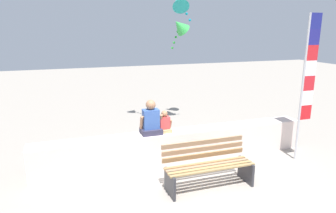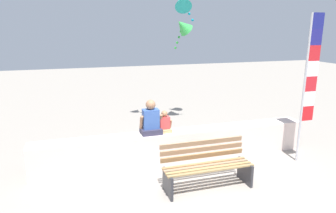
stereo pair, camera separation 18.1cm
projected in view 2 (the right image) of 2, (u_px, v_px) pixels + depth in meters
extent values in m
plane|color=gray|center=(199.00, 186.00, 6.09)|extent=(40.00, 40.00, 0.00)
cube|color=beige|center=(178.00, 146.00, 7.18)|extent=(6.48, 0.48, 0.73)
cube|color=#94784B|center=(212.00, 171.00, 5.75)|extent=(1.75, 0.08, 0.03)
cube|color=#A58350|center=(210.00, 168.00, 5.86)|extent=(1.75, 0.08, 0.03)
cube|color=#997758|center=(207.00, 166.00, 5.96)|extent=(1.75, 0.08, 0.03)
cube|color=#A57447|center=(205.00, 163.00, 6.07)|extent=(1.75, 0.08, 0.03)
cube|color=#997047|center=(203.00, 155.00, 6.14)|extent=(1.75, 0.05, 0.10)
cube|color=#9B7555|center=(202.00, 149.00, 6.12)|extent=(1.75, 0.05, 0.10)
cube|color=#977455|center=(202.00, 142.00, 6.11)|extent=(1.75, 0.05, 0.10)
cube|color=#2D2D33|center=(168.00, 184.00, 5.73)|extent=(0.05, 0.53, 0.45)
cube|color=#2D2D33|center=(245.00, 172.00, 6.20)|extent=(0.05, 0.53, 0.45)
cube|color=#302E44|center=(151.00, 131.00, 6.91)|extent=(0.46, 0.37, 0.12)
cube|color=#3758A2|center=(151.00, 119.00, 6.84)|extent=(0.35, 0.23, 0.44)
cylinder|color=#9A6C4D|center=(141.00, 122.00, 6.77)|extent=(0.07, 0.17, 0.32)
cylinder|color=#9A6C4D|center=(160.00, 120.00, 6.90)|extent=(0.07, 0.17, 0.32)
sphere|color=#9A6C4D|center=(151.00, 105.00, 6.76)|extent=(0.22, 0.22, 0.22)
cube|color=tan|center=(164.00, 130.00, 7.01)|extent=(0.30, 0.24, 0.08)
cube|color=#D44141|center=(164.00, 123.00, 6.96)|extent=(0.23, 0.15, 0.28)
cylinder|color=#9E6F4D|center=(159.00, 125.00, 6.92)|extent=(0.05, 0.11, 0.21)
cylinder|color=#9E6F4D|center=(171.00, 124.00, 7.00)|extent=(0.05, 0.11, 0.21)
sphere|color=#9E6F4D|center=(164.00, 114.00, 6.91)|extent=(0.14, 0.14, 0.14)
cylinder|color=#B7B7BC|center=(304.00, 91.00, 6.87)|extent=(0.05, 0.05, 3.35)
cube|color=red|center=(308.00, 113.00, 7.05)|extent=(0.30, 0.02, 0.34)
cube|color=white|center=(309.00, 99.00, 6.97)|extent=(0.30, 0.02, 0.34)
cube|color=red|center=(311.00, 84.00, 6.88)|extent=(0.30, 0.02, 0.34)
cube|color=white|center=(313.00, 69.00, 6.80)|extent=(0.30, 0.02, 0.34)
cube|color=red|center=(314.00, 53.00, 6.72)|extent=(0.30, 0.02, 0.34)
cube|color=navy|center=(316.00, 37.00, 6.63)|extent=(0.30, 0.02, 0.34)
cube|color=navy|center=(318.00, 21.00, 6.55)|extent=(0.30, 0.02, 0.34)
cone|color=green|center=(183.00, 26.00, 9.96)|extent=(0.75, 0.64, 0.64)
sphere|color=green|center=(181.00, 32.00, 10.08)|extent=(0.08, 0.08, 0.08)
sphere|color=green|center=(179.00, 37.00, 10.21)|extent=(0.08, 0.08, 0.08)
sphere|color=green|center=(177.00, 43.00, 10.33)|extent=(0.08, 0.08, 0.08)
sphere|color=green|center=(175.00, 48.00, 10.46)|extent=(0.08, 0.08, 0.08)
cone|color=teal|center=(183.00, 1.00, 9.04)|extent=(0.65, 0.82, 0.72)
sphere|color=#0C87A0|center=(186.00, 7.00, 9.10)|extent=(0.08, 0.08, 0.08)
sphere|color=#0C87A0|center=(189.00, 14.00, 9.15)|extent=(0.08, 0.08, 0.08)
sphere|color=#0C87A0|center=(192.00, 20.00, 9.20)|extent=(0.08, 0.08, 0.08)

